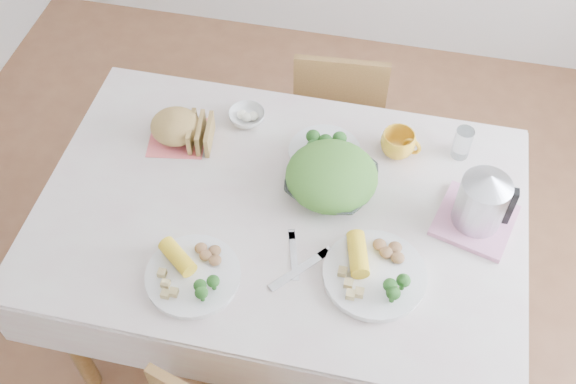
% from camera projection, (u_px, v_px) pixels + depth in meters
% --- Properties ---
extents(floor, '(3.60, 3.60, 0.00)m').
position_uv_depth(floor, '(282.00, 322.00, 2.69)').
color(floor, brown).
rests_on(floor, ground).
extents(dining_table, '(1.40, 0.90, 0.75)m').
position_uv_depth(dining_table, '(281.00, 273.00, 2.39)').
color(dining_table, brown).
rests_on(dining_table, floor).
extents(tablecloth, '(1.50, 1.00, 0.01)m').
position_uv_depth(tablecloth, '(280.00, 209.00, 2.09)').
color(tablecloth, beige).
rests_on(tablecloth, dining_table).
extents(chair_far, '(0.40, 0.40, 0.82)m').
position_uv_depth(chair_far, '(341.00, 100.00, 2.80)').
color(chair_far, brown).
rests_on(chair_far, floor).
extents(salad_bowl, '(0.32, 0.32, 0.07)m').
position_uv_depth(salad_bowl, '(331.00, 182.00, 2.11)').
color(salad_bowl, white).
rests_on(salad_bowl, tablecloth).
extents(dinner_plate_left, '(0.38, 0.38, 0.02)m').
position_uv_depth(dinner_plate_left, '(193.00, 276.00, 1.92)').
color(dinner_plate_left, white).
rests_on(dinner_plate_left, tablecloth).
extents(dinner_plate_right, '(0.32, 0.32, 0.02)m').
position_uv_depth(dinner_plate_right, '(374.00, 275.00, 1.92)').
color(dinner_plate_right, white).
rests_on(dinner_plate_right, tablecloth).
extents(broccoli_plate, '(0.27, 0.27, 0.02)m').
position_uv_depth(broccoli_plate, '(325.00, 153.00, 2.21)').
color(broccoli_plate, beige).
rests_on(broccoli_plate, tablecloth).
extents(napkin, '(0.21, 0.21, 0.00)m').
position_uv_depth(napkin, '(178.00, 137.00, 2.27)').
color(napkin, '#F16565').
rests_on(napkin, tablecloth).
extents(bread_loaf, '(0.22, 0.21, 0.10)m').
position_uv_depth(bread_loaf, '(176.00, 126.00, 2.22)').
color(bread_loaf, olive).
rests_on(bread_loaf, napkin).
extents(fruit_bowl, '(0.16, 0.16, 0.04)m').
position_uv_depth(fruit_bowl, '(247.00, 117.00, 2.30)').
color(fruit_bowl, white).
rests_on(fruit_bowl, tablecloth).
extents(yellow_mug, '(0.14, 0.14, 0.09)m').
position_uv_depth(yellow_mug, '(398.00, 144.00, 2.19)').
color(yellow_mug, gold).
rests_on(yellow_mug, tablecloth).
extents(glass_tumbler, '(0.06, 0.06, 0.11)m').
position_uv_depth(glass_tumbler, '(463.00, 141.00, 2.17)').
color(glass_tumbler, white).
rests_on(glass_tumbler, tablecloth).
extents(pink_tray, '(0.27, 0.27, 0.02)m').
position_uv_depth(pink_tray, '(475.00, 221.00, 2.05)').
color(pink_tray, pink).
rests_on(pink_tray, tablecloth).
extents(electric_kettle, '(0.17, 0.17, 0.21)m').
position_uv_depth(electric_kettle, '(483.00, 198.00, 1.96)').
color(electric_kettle, '#B2B5BA').
rests_on(electric_kettle, pink_tray).
extents(fork_left, '(0.07, 0.17, 0.00)m').
position_uv_depth(fork_left, '(294.00, 256.00, 1.98)').
color(fork_left, silver).
rests_on(fork_left, tablecloth).
extents(fork_right, '(0.16, 0.18, 0.00)m').
position_uv_depth(fork_right, '(300.00, 269.00, 1.95)').
color(fork_right, silver).
rests_on(fork_right, tablecloth).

